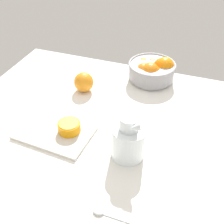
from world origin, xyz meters
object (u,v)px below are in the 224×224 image
fruit_bowl (152,70)px  orange_half_0 (69,127)px  spoon (108,215)px  cutting_board (55,133)px  juice_pitcher (128,142)px  loose_orange_1 (84,82)px

fruit_bowl → orange_half_0: bearing=-113.3°
spoon → orange_half_0: bearing=133.2°
cutting_board → orange_half_0: (5.16, 2.21, 2.55)cm
juice_pitcher → cutting_board: (-28.45, 0.64, -5.41)cm
fruit_bowl → loose_orange_1: size_ratio=2.53×
fruit_bowl → spoon: 73.36cm
spoon → loose_orange_1: bearing=120.1°
orange_half_0 → fruit_bowl: bearing=66.7°
cutting_board → orange_half_0: size_ratio=3.31×
juice_pitcher → orange_half_0: juice_pitcher is taller
fruit_bowl → juice_pitcher: bearing=-86.1°
juice_pitcher → spoon: (1.81, -23.88, -5.59)cm
juice_pitcher → cutting_board: 28.97cm
loose_orange_1 → fruit_bowl: bearing=35.5°
fruit_bowl → loose_orange_1: bearing=-144.5°
orange_half_0 → loose_orange_1: (-6.38, 27.48, 1.18)cm
orange_half_0 → spoon: bearing=-46.8°
fruit_bowl → orange_half_0: fruit_bowl is taller
loose_orange_1 → spoon: loose_orange_1 is taller
fruit_bowl → orange_half_0: (-19.97, -46.29, -2.09)cm
fruit_bowl → spoon: fruit_bowl is taller
fruit_bowl → cutting_board: bearing=-117.4°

